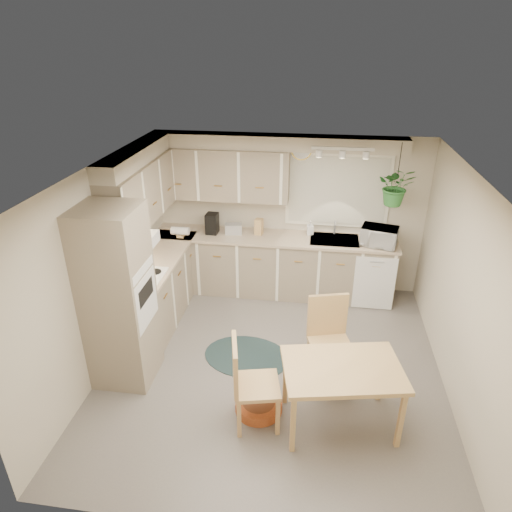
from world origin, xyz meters
name	(u,v)px	position (x,y,z in m)	size (l,w,h in m)	color
floor	(272,366)	(0.00, 0.00, 0.00)	(4.20, 4.20, 0.00)	#655F59
ceiling	(276,174)	(0.00, 0.00, 2.40)	(4.20, 4.20, 0.00)	white
wall_back	(289,213)	(0.00, 2.10, 1.20)	(4.00, 0.04, 2.40)	#BAAF9A
wall_front	(242,425)	(0.00, -2.10, 1.20)	(4.00, 0.04, 2.40)	#BAAF9A
wall_left	(103,268)	(-2.00, 0.00, 1.20)	(0.04, 4.20, 2.40)	#BAAF9A
wall_right	(463,293)	(2.00, 0.00, 1.20)	(0.04, 4.20, 2.40)	#BAAF9A
base_cab_left	(159,288)	(-1.70, 0.88, 0.45)	(0.60, 1.85, 0.90)	gray
base_cab_back	(273,266)	(-0.20, 1.80, 0.45)	(3.60, 0.60, 0.90)	gray
counter_left	(156,258)	(-1.69, 0.88, 0.92)	(0.64, 1.89, 0.04)	tan
counter_back	(273,238)	(-0.20, 1.79, 0.92)	(3.64, 0.64, 0.04)	tan
oven_stack	(118,298)	(-1.68, -0.38, 1.05)	(0.65, 0.65, 2.10)	gray
wall_oven_face	(146,300)	(-1.35, -0.38, 1.05)	(0.02, 0.56, 0.58)	silver
upper_cab_left	(143,191)	(-1.82, 1.00, 1.83)	(0.35, 2.00, 0.75)	gray
upper_cab_back	(220,174)	(-1.00, 1.93, 1.83)	(2.00, 0.35, 0.75)	gray
soffit_left	(137,154)	(-1.85, 1.00, 2.30)	(0.30, 2.00, 0.20)	#BAAF9A
soffit_back	(276,142)	(-0.20, 1.95, 2.30)	(3.60, 0.30, 0.20)	#BAAF9A
cooktop	(141,277)	(-1.68, 0.30, 0.94)	(0.52, 0.58, 0.02)	silver
range_hood	(136,244)	(-1.70, 0.30, 1.40)	(0.40, 0.60, 0.14)	silver
window_blinds	(338,191)	(0.70, 2.07, 1.60)	(1.40, 0.02, 1.00)	silver
window_frame	(338,191)	(0.70, 2.08, 1.60)	(1.50, 0.02, 1.10)	silver
sink	(334,242)	(0.70, 1.80, 0.90)	(0.70, 0.48, 0.10)	#B0B3B9
dishwasher_front	(374,284)	(1.30, 1.49, 0.42)	(0.58, 0.01, 0.83)	silver
track_light_bar	(343,149)	(0.70, 1.55, 2.33)	(0.80, 0.04, 0.04)	silver
wall_clock	(301,150)	(0.15, 2.07, 2.18)	(0.30, 0.30, 0.03)	gold
dining_table	(340,396)	(0.77, -0.80, 0.36)	(1.16, 0.77, 0.73)	tan
chair_left	(257,383)	(-0.07, -0.89, 0.50)	(0.47, 0.47, 1.00)	tan
chair_back	(331,344)	(0.67, -0.16, 0.52)	(0.48, 0.48, 1.03)	tan
braided_rug	(247,356)	(-0.34, 0.13, 0.01)	(1.09, 0.82, 0.01)	black
pet_bed	(259,406)	(-0.07, -0.74, 0.06)	(0.51, 0.51, 0.12)	#B05523
microwave	(379,234)	(1.31, 1.70, 1.11)	(0.50, 0.27, 0.34)	silver
soap_bottle	(310,231)	(0.34, 1.95, 0.99)	(0.09, 0.21, 0.10)	silver
hanging_plant	(396,190)	(1.45, 1.70, 1.76)	(0.48, 0.53, 0.42)	#2C6E2E
coffee_maker	(212,223)	(-1.13, 1.80, 1.09)	(0.17, 0.21, 0.30)	black
toaster	(234,229)	(-0.81, 1.82, 1.02)	(0.25, 0.14, 0.15)	#B0B3B9
knife_block	(259,227)	(-0.42, 1.85, 1.06)	(0.11, 0.11, 0.24)	tan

